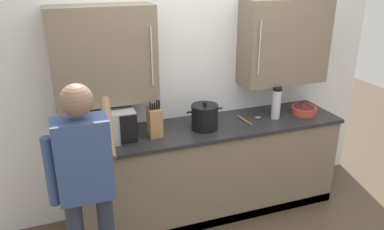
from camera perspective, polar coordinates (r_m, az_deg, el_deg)
The scene contains 9 objects.
back_wall_tiled at distance 3.63m, azimuth 0.43°, elevation 7.39°, with size 3.81×0.44×2.68m.
counter_unit at distance 3.75m, azimuth 1.92°, elevation -8.08°, with size 2.60×0.61×0.91m.
microwave_oven at distance 3.31m, azimuth -13.32°, elevation -1.48°, with size 0.51×0.72×0.27m.
stock_pot at distance 3.46m, azimuth 1.87°, elevation -0.28°, with size 0.34×0.24×0.25m.
knife_block at distance 3.33m, azimuth -5.50°, elevation -0.98°, with size 0.11×0.15×0.32m.
thermos_flask at distance 3.76m, azimuth 12.29°, elevation 1.76°, with size 0.09×0.09×0.31m.
wooden_spoon at distance 3.73m, azimuth 8.67°, elevation -0.56°, with size 0.20×0.24×0.02m.
fruit_bowl at distance 3.98m, azimuth 16.11°, elevation 0.74°, with size 0.25×0.25×0.09m.
person_figure at distance 2.62m, azimuth -15.29°, elevation -9.48°, with size 0.49×0.59×1.65m.
Camera 1 is at (-1.23, -2.21, 2.31)m, focal length 36.32 mm.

